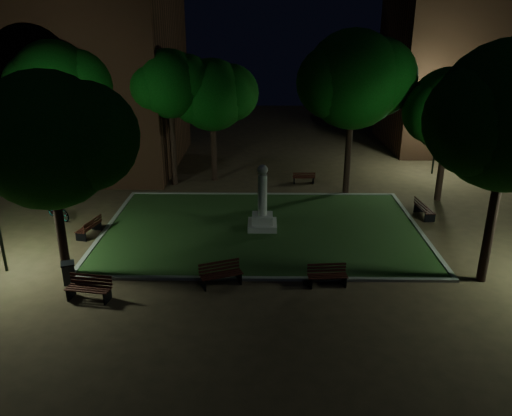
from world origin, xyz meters
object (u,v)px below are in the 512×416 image
at_px(bench_far_side, 304,178).
at_px(monument, 262,211).
at_px(bench_left_side, 90,228).
at_px(bicycle, 58,210).
at_px(bench_right_side, 424,209).
at_px(trash_bin, 69,273).
at_px(bench_west_near, 89,289).
at_px(bench_near_left, 221,274).
at_px(bench_near_right, 327,276).

bearing_deg(bench_far_side, monument, 68.71).
bearing_deg(bench_far_side, bench_left_side, 35.45).
bearing_deg(bicycle, bench_right_side, -50.65).
distance_m(bench_right_side, bench_far_side, 8.06).
distance_m(monument, bicycle, 10.58).
xyz_separation_m(bench_right_side, trash_bin, (-15.84, -7.21, 0.02)).
bearing_deg(bicycle, bench_left_side, -94.49).
bearing_deg(bench_far_side, bench_west_near, 55.52).
height_order(monument, bench_right_side, monument).
xyz_separation_m(bench_left_side, bench_far_side, (10.75, 8.27, -0.04)).
xyz_separation_m(bench_left_side, trash_bin, (0.69, -4.55, 0.04)).
height_order(monument, trash_bin, monument).
bearing_deg(monument, bicycle, 173.33).
relative_size(bench_near_left, bench_right_side, 1.04).
distance_m(bench_near_left, bench_left_side, 8.02).
height_order(bench_west_near, bicycle, bicycle).
bearing_deg(trash_bin, bench_right_side, 24.46).
relative_size(bench_near_right, bench_left_side, 0.95).
bearing_deg(bench_far_side, trash_bin, 49.76).
xyz_separation_m(trash_bin, bicycle, (-3.01, 6.65, 0.07)).
relative_size(bench_far_side, trash_bin, 1.62).
height_order(bench_right_side, bicycle, bicycle).
distance_m(bench_near_right, trash_bin, 10.00).
height_order(bench_near_right, bench_far_side, bench_near_right).
bearing_deg(bicycle, monument, -59.00).
bearing_deg(trash_bin, bench_west_near, -44.80).
relative_size(bench_near_left, bicycle, 0.89).
height_order(bench_west_near, bench_left_side, bench_west_near).
bearing_deg(bicycle, bench_near_left, -89.16).
bearing_deg(bench_near_right, bench_far_side, 84.64).
bearing_deg(bench_right_side, monument, 96.41).
height_order(bench_near_left, bench_left_side, bench_near_left).
bearing_deg(monument, bench_left_side, -173.91).
bearing_deg(bicycle, trash_bin, -118.00).
height_order(bench_near_right, bench_west_near, bench_west_near).
bearing_deg(monument, bench_west_near, -133.64).
height_order(bench_near_left, bench_far_side, bench_near_left).
xyz_separation_m(bench_near_left, bench_far_side, (4.15, 12.85, -0.06)).
relative_size(bench_right_side, bench_far_side, 1.19).
bearing_deg(bench_right_side, bench_near_left, 120.39).
distance_m(bench_far_side, trash_bin, 16.30).
bearing_deg(bench_west_near, monument, 55.51).
bearing_deg(trash_bin, bicycle, 114.34).
bearing_deg(bench_left_side, bench_west_near, 31.52).
distance_m(bench_west_near, bench_left_side, 6.03).
bearing_deg(bench_near_right, trash_bin, 174.81).
height_order(bench_near_left, bench_near_right, bench_near_left).
bearing_deg(bench_west_near, bench_near_left, 22.96).
height_order(bench_west_near, bench_far_side, bench_west_near).
xyz_separation_m(bench_near_right, bicycle, (-13.01, 6.66, 0.12)).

